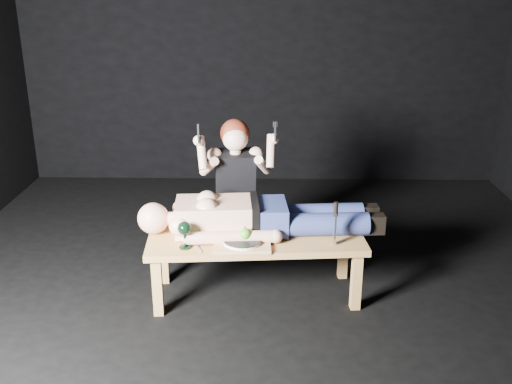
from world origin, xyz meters
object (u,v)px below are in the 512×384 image
table (256,266)px  serving_tray (242,244)px  kneeling_woman (235,190)px  goblet (185,235)px  carving_knife (335,224)px  lying_man (262,212)px

table → serving_tray: 0.29m
kneeling_woman → goblet: kneeling_woman is taller
serving_tray → goblet: goblet is taller
kneeling_woman → serving_tray: size_ratio=3.25×
kneeling_woman → carving_knife: bearing=-49.8°
table → carving_knife: (0.52, -0.12, 0.37)m
lying_man → carving_knife: bearing=-28.2°
goblet → carving_knife: size_ratio=0.62×
lying_man → serving_tray: bearing=-121.8°
serving_tray → carving_knife: 0.62m
table → carving_knife: carving_knife is taller
serving_tray → carving_knife: bearing=2.9°
kneeling_woman → serving_tray: kneeling_woman is taller
lying_man → serving_tray: (-0.12, -0.24, -0.13)m
lying_man → goblet: 0.57m
lying_man → kneeling_woman: (-0.21, 0.43, 0.01)m
kneeling_woman → goblet: (-0.29, -0.71, -0.05)m
table → lying_man: 0.37m
table → kneeling_woman: kneeling_woman is taller
kneeling_woman → goblet: size_ratio=6.49×
serving_tray → goblet: size_ratio=2.00×
goblet → serving_tray: bearing=5.9°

